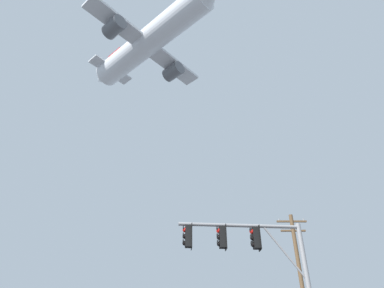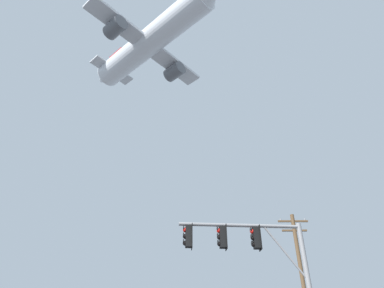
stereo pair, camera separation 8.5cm
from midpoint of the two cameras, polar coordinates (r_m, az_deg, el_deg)
The scene contains 3 objects.
signal_pole_near at distance 14.89m, azimuth 10.80°, elevation -18.50°, with size 5.32×0.71×6.68m.
utility_pole at distance 25.60m, azimuth 18.17°, elevation -21.96°, with size 2.20×0.28×10.76m.
airplane at distance 53.70m, azimuth -7.08°, elevation 16.77°, with size 22.21×20.61×7.36m.
Camera 1 is at (0.08, -6.10, 1.69)m, focal length 31.72 mm.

